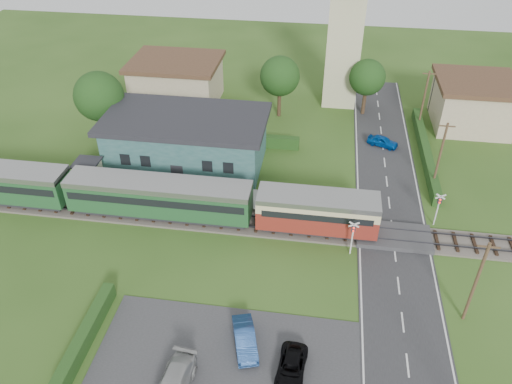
# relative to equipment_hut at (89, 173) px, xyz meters

# --- Properties ---
(ground) EXTENTS (120.00, 120.00, 0.00)m
(ground) POSITION_rel_equipment_hut_xyz_m (18.00, -5.20, -1.75)
(ground) COLOR #2D4C19
(railway_track) EXTENTS (76.00, 3.20, 0.49)m
(railway_track) POSITION_rel_equipment_hut_xyz_m (18.00, -3.20, -1.64)
(railway_track) COLOR #4C443D
(railway_track) RESTS_ON ground
(road) EXTENTS (6.00, 70.00, 0.05)m
(road) POSITION_rel_equipment_hut_xyz_m (28.00, -5.20, -1.72)
(road) COLOR #28282B
(road) RESTS_ON ground
(car_park) EXTENTS (17.00, 9.00, 0.08)m
(car_park) POSITION_rel_equipment_hut_xyz_m (16.50, -17.20, -1.71)
(car_park) COLOR #333335
(car_park) RESTS_ON ground
(crossing_deck) EXTENTS (6.20, 3.40, 0.45)m
(crossing_deck) POSITION_rel_equipment_hut_xyz_m (28.00, -3.20, -1.52)
(crossing_deck) COLOR #333335
(crossing_deck) RESTS_ON ground
(platform) EXTENTS (30.00, 3.00, 0.45)m
(platform) POSITION_rel_equipment_hut_xyz_m (8.00, 0.00, -1.52)
(platform) COLOR gray
(platform) RESTS_ON ground
(equipment_hut) EXTENTS (2.30, 2.30, 2.55)m
(equipment_hut) POSITION_rel_equipment_hut_xyz_m (0.00, 0.00, 0.00)
(equipment_hut) COLOR #C4BE93
(equipment_hut) RESTS_ON platform
(station_building) EXTENTS (16.00, 9.00, 5.30)m
(station_building) POSITION_rel_equipment_hut_xyz_m (8.00, 5.79, 0.95)
(station_building) COLOR #255251
(station_building) RESTS_ON ground
(train) EXTENTS (43.20, 2.90, 3.40)m
(train) POSITION_rel_equipment_hut_xyz_m (4.73, -3.20, 0.43)
(train) COLOR #232328
(train) RESTS_ON ground
(church_tower) EXTENTS (6.00, 6.00, 17.60)m
(church_tower) POSITION_rel_equipment_hut_xyz_m (23.00, 22.80, 8.48)
(church_tower) COLOR #C4BE93
(church_tower) RESTS_ON ground
(house_west) EXTENTS (10.80, 8.80, 5.50)m
(house_west) POSITION_rel_equipment_hut_xyz_m (3.00, 19.80, 1.04)
(house_west) COLOR tan
(house_west) RESTS_ON ground
(house_east) EXTENTS (8.80, 8.80, 5.50)m
(house_east) POSITION_rel_equipment_hut_xyz_m (38.00, 18.80, 1.05)
(house_east) COLOR tan
(house_east) RESTS_ON ground
(hedge_carpark) EXTENTS (0.80, 9.00, 1.20)m
(hedge_carpark) POSITION_rel_equipment_hut_xyz_m (7.00, -17.20, -1.15)
(hedge_carpark) COLOR #193814
(hedge_carpark) RESTS_ON ground
(hedge_roadside) EXTENTS (0.80, 18.00, 1.20)m
(hedge_roadside) POSITION_rel_equipment_hut_xyz_m (32.20, 10.80, -1.15)
(hedge_roadside) COLOR #193814
(hedge_roadside) RESTS_ON ground
(hedge_station) EXTENTS (22.00, 0.80, 1.30)m
(hedge_station) POSITION_rel_equipment_hut_xyz_m (8.00, 10.30, -1.10)
(hedge_station) COLOR #193814
(hedge_station) RESTS_ON ground
(tree_a) EXTENTS (5.20, 5.20, 8.00)m
(tree_a) POSITION_rel_equipment_hut_xyz_m (-2.00, 8.80, 3.63)
(tree_a) COLOR #332316
(tree_a) RESTS_ON ground
(tree_b) EXTENTS (4.60, 4.60, 7.34)m
(tree_b) POSITION_rel_equipment_hut_xyz_m (16.00, 17.80, 3.27)
(tree_b) COLOR #332316
(tree_b) RESTS_ON ground
(tree_c) EXTENTS (4.20, 4.20, 6.78)m
(tree_c) POSITION_rel_equipment_hut_xyz_m (26.00, 19.80, 2.91)
(tree_c) COLOR #332316
(tree_c) RESTS_ON ground
(utility_pole_b) EXTENTS (1.40, 0.22, 7.00)m
(utility_pole_b) POSITION_rel_equipment_hut_xyz_m (32.20, -11.20, 1.88)
(utility_pole_b) COLOR #473321
(utility_pole_b) RESTS_ON ground
(utility_pole_c) EXTENTS (1.40, 0.22, 7.00)m
(utility_pole_c) POSITION_rel_equipment_hut_xyz_m (32.20, 4.80, 1.88)
(utility_pole_c) COLOR #473321
(utility_pole_c) RESTS_ON ground
(utility_pole_d) EXTENTS (1.40, 0.22, 7.00)m
(utility_pole_d) POSITION_rel_equipment_hut_xyz_m (32.20, 16.80, 1.88)
(utility_pole_d) COLOR #473321
(utility_pole_d) RESTS_ON ground
(crossing_signal_near) EXTENTS (0.84, 0.28, 3.28)m
(crossing_signal_near) POSITION_rel_equipment_hut_xyz_m (24.40, -5.61, 0.39)
(crossing_signal_near) COLOR silver
(crossing_signal_near) RESTS_ON ground
(crossing_signal_far) EXTENTS (0.84, 0.28, 3.28)m
(crossing_signal_far) POSITION_rel_equipment_hut_xyz_m (31.60, -0.81, 0.39)
(crossing_signal_far) COLOR silver
(crossing_signal_far) RESTS_ON ground
(streetlamp_west) EXTENTS (0.30, 0.30, 5.15)m
(streetlamp_west) POSITION_rel_equipment_hut_xyz_m (-4.00, 14.80, 1.29)
(streetlamp_west) COLOR #3F3F47
(streetlamp_west) RESTS_ON ground
(streetlamp_east) EXTENTS (0.30, 0.30, 5.15)m
(streetlamp_east) POSITION_rel_equipment_hut_xyz_m (34.00, 21.80, 1.29)
(streetlamp_east) COLOR #3F3F47
(streetlamp_east) RESTS_ON ground
(car_on_road) EXTENTS (3.55, 2.49, 1.12)m
(car_on_road) POSITION_rel_equipment_hut_xyz_m (27.91, 12.22, -1.14)
(car_on_road) COLOR #0644A0
(car_on_road) RESTS_ON road
(car_park_blue) EXTENTS (2.40, 4.03, 1.25)m
(car_park_blue) POSITION_rel_equipment_hut_xyz_m (17.49, -15.72, -1.04)
(car_park_blue) COLOR navy
(car_park_blue) RESTS_ON car_park
(car_park_dark) EXTENTS (1.97, 3.83, 1.03)m
(car_park_dark) POSITION_rel_equipment_hut_xyz_m (20.69, -17.35, -1.15)
(car_park_dark) COLOR black
(car_park_dark) RESTS_ON car_park
(pedestrian_near) EXTENTS (0.67, 0.56, 1.56)m
(pedestrian_near) POSITION_rel_equipment_hut_xyz_m (13.08, -0.72, -0.52)
(pedestrian_near) COLOR gray
(pedestrian_near) RESTS_ON platform
(pedestrian_far) EXTENTS (0.72, 0.86, 1.59)m
(pedestrian_far) POSITION_rel_equipment_hut_xyz_m (3.93, -0.39, -0.50)
(pedestrian_far) COLOR gray
(pedestrian_far) RESTS_ON platform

